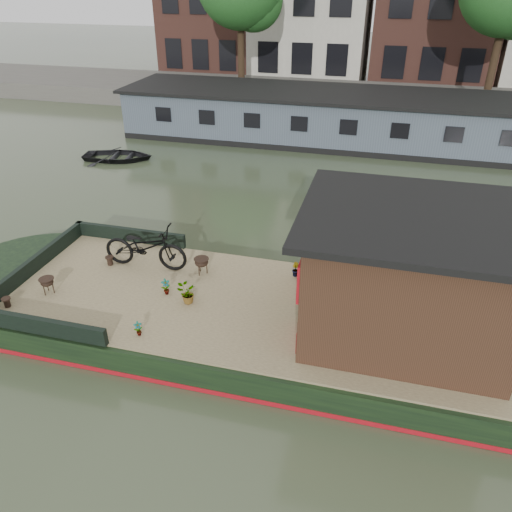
% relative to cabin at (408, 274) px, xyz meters
% --- Properties ---
extents(ground, '(120.00, 120.00, 0.00)m').
position_rel_cabin_xyz_m(ground, '(-2.19, 0.00, -1.88)').
color(ground, '#273320').
rests_on(ground, ground).
extents(houseboat_hull, '(14.01, 4.02, 0.60)m').
position_rel_cabin_xyz_m(houseboat_hull, '(-3.52, 0.00, -1.60)').
color(houseboat_hull, black).
rests_on(houseboat_hull, ground).
extents(houseboat_deck, '(11.80, 3.80, 0.05)m').
position_rel_cabin_xyz_m(houseboat_deck, '(-2.19, 0.00, -1.25)').
color(houseboat_deck, '#9A8C5F').
rests_on(houseboat_deck, houseboat_hull).
extents(bow_bulwark, '(3.00, 4.00, 0.35)m').
position_rel_cabin_xyz_m(bow_bulwark, '(-7.25, 0.00, -1.05)').
color(bow_bulwark, black).
rests_on(bow_bulwark, houseboat_deck).
extents(cabin, '(4.00, 3.50, 2.42)m').
position_rel_cabin_xyz_m(cabin, '(0.00, 0.00, 0.00)').
color(cabin, black).
rests_on(cabin, houseboat_deck).
extents(bicycle, '(2.00, 0.75, 1.04)m').
position_rel_cabin_xyz_m(bicycle, '(-5.70, 0.86, -0.71)').
color(bicycle, black).
rests_on(bicycle, houseboat_deck).
extents(potted_plant_a, '(0.23, 0.23, 0.37)m').
position_rel_cabin_xyz_m(potted_plant_a, '(-4.81, -0.09, -1.05)').
color(potted_plant_a, brown).
rests_on(potted_plant_a, houseboat_deck).
extents(potted_plant_b, '(0.21, 0.22, 0.32)m').
position_rel_cabin_xyz_m(potted_plant_b, '(-2.30, 1.35, -1.07)').
color(potted_plant_b, brown).
rests_on(potted_plant_b, houseboat_deck).
extents(potted_plant_c, '(0.50, 0.48, 0.43)m').
position_rel_cabin_xyz_m(potted_plant_c, '(-4.26, -0.27, -1.01)').
color(potted_plant_c, maroon).
rests_on(potted_plant_c, houseboat_deck).
extents(potted_plant_d, '(0.33, 0.33, 0.52)m').
position_rel_cabin_xyz_m(potted_plant_d, '(-1.99, 1.37, -0.97)').
color(potted_plant_d, brown).
rests_on(potted_plant_d, houseboat_deck).
extents(potted_plant_e, '(0.19, 0.19, 0.30)m').
position_rel_cabin_xyz_m(potted_plant_e, '(-4.75, -1.51, -1.08)').
color(potted_plant_e, '#A1652F').
rests_on(potted_plant_e, houseboat_deck).
extents(brazier_front, '(0.36, 0.36, 0.36)m').
position_rel_cabin_xyz_m(brazier_front, '(-7.26, -0.69, -1.05)').
color(brazier_front, black).
rests_on(brazier_front, houseboat_deck).
extents(brazier_rear, '(0.44, 0.44, 0.39)m').
position_rel_cabin_xyz_m(brazier_rear, '(-4.36, 0.90, -1.03)').
color(brazier_rear, black).
rests_on(brazier_rear, houseboat_deck).
extents(bollard_port, '(0.19, 0.19, 0.22)m').
position_rel_cabin_xyz_m(bollard_port, '(-6.58, 0.71, -1.12)').
color(bollard_port, black).
rests_on(bollard_port, houseboat_deck).
extents(bollard_stbd, '(0.18, 0.18, 0.21)m').
position_rel_cabin_xyz_m(bollard_stbd, '(-7.79, -1.34, -1.12)').
color(bollard_stbd, black).
rests_on(bollard_stbd, houseboat_deck).
extents(dinghy, '(3.07, 2.43, 0.57)m').
position_rel_cabin_xyz_m(dinghy, '(-11.03, 9.21, -1.59)').
color(dinghy, black).
rests_on(dinghy, ground).
extents(far_houseboat, '(20.40, 4.40, 2.11)m').
position_rel_cabin_xyz_m(far_houseboat, '(-2.19, 14.00, -0.91)').
color(far_houseboat, '#45505D').
rests_on(far_houseboat, ground).
extents(quay, '(60.00, 6.00, 0.90)m').
position_rel_cabin_xyz_m(quay, '(-2.19, 20.50, -1.43)').
color(quay, '#47443F').
rests_on(quay, ground).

